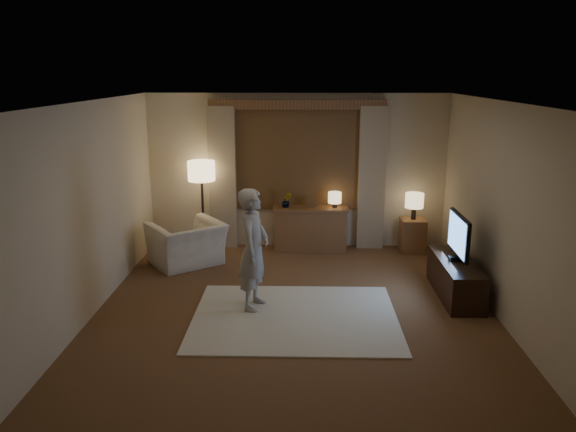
{
  "coord_description": "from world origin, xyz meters",
  "views": [
    {
      "loc": [
        0.08,
        -6.6,
        2.94
      ],
      "look_at": [
        -0.1,
        0.6,
        1.08
      ],
      "focal_mm": 35.0,
      "sensor_mm": 36.0,
      "label": 1
    }
  ],
  "objects_px": {
    "armchair": "(187,244)",
    "tv_stand": "(455,279)",
    "side_table": "(412,235)",
    "person": "(254,249)",
    "sideboard": "(310,230)"
  },
  "relations": [
    {
      "from": "sideboard",
      "to": "side_table",
      "type": "height_order",
      "value": "sideboard"
    },
    {
      "from": "side_table",
      "to": "sideboard",
      "type": "bearing_deg",
      "value": 178.32
    },
    {
      "from": "armchair",
      "to": "side_table",
      "type": "relative_size",
      "value": 1.85
    },
    {
      "from": "side_table",
      "to": "person",
      "type": "height_order",
      "value": "person"
    },
    {
      "from": "tv_stand",
      "to": "person",
      "type": "height_order",
      "value": "person"
    },
    {
      "from": "sideboard",
      "to": "tv_stand",
      "type": "xyz_separation_m",
      "value": [
        1.92,
        -1.98,
        -0.1
      ]
    },
    {
      "from": "armchair",
      "to": "tv_stand",
      "type": "height_order",
      "value": "armchair"
    },
    {
      "from": "sideboard",
      "to": "side_table",
      "type": "relative_size",
      "value": 2.14
    },
    {
      "from": "person",
      "to": "sideboard",
      "type": "bearing_deg",
      "value": -4.8
    },
    {
      "from": "sideboard",
      "to": "tv_stand",
      "type": "distance_m",
      "value": 2.76
    },
    {
      "from": "tv_stand",
      "to": "sideboard",
      "type": "bearing_deg",
      "value": 134.06
    },
    {
      "from": "sideboard",
      "to": "armchair",
      "type": "bearing_deg",
      "value": -157.45
    },
    {
      "from": "armchair",
      "to": "tv_stand",
      "type": "bearing_deg",
      "value": 125.92
    },
    {
      "from": "armchair",
      "to": "tv_stand",
      "type": "distance_m",
      "value": 4.03
    },
    {
      "from": "side_table",
      "to": "armchair",
      "type": "bearing_deg",
      "value": -168.32
    }
  ]
}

